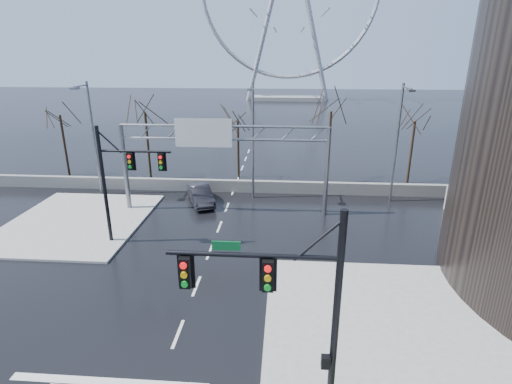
# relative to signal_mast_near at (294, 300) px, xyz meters

# --- Properties ---
(ground) EXTENTS (260.00, 260.00, 0.00)m
(ground) POSITION_rel_signal_mast_near_xyz_m (-5.14, 4.04, -4.87)
(ground) COLOR black
(ground) RESTS_ON ground
(sidewalk_right_ext) EXTENTS (12.00, 10.00, 0.15)m
(sidewalk_right_ext) POSITION_rel_signal_mast_near_xyz_m (4.86, 6.04, -4.80)
(sidewalk_right_ext) COLOR gray
(sidewalk_right_ext) RESTS_ON ground
(sidewalk_far) EXTENTS (10.00, 12.00, 0.15)m
(sidewalk_far) POSITION_rel_signal_mast_near_xyz_m (-16.14, 16.04, -4.80)
(sidewalk_far) COLOR gray
(sidewalk_far) RESTS_ON ground
(barrier_wall) EXTENTS (52.00, 0.50, 1.10)m
(barrier_wall) POSITION_rel_signal_mast_near_xyz_m (-5.14, 24.04, -4.32)
(barrier_wall) COLOR slate
(barrier_wall) RESTS_ON ground
(signal_mast_near) EXTENTS (5.52, 0.41, 8.00)m
(signal_mast_near) POSITION_rel_signal_mast_near_xyz_m (0.00, 0.00, 0.00)
(signal_mast_near) COLOR black
(signal_mast_near) RESTS_ON ground
(signal_mast_far) EXTENTS (4.72, 0.41, 8.00)m
(signal_mast_far) POSITION_rel_signal_mast_near_xyz_m (-11.01, 13.00, -0.04)
(signal_mast_far) COLOR black
(signal_mast_far) RESTS_ON ground
(sign_gantry) EXTENTS (16.36, 0.40, 7.60)m
(sign_gantry) POSITION_rel_signal_mast_near_xyz_m (-5.52, 19.00, 0.31)
(sign_gantry) COLOR slate
(sign_gantry) RESTS_ON ground
(streetlight_left) EXTENTS (0.50, 2.55, 10.00)m
(streetlight_left) POSITION_rel_signal_mast_near_xyz_m (-17.14, 22.20, 1.01)
(streetlight_left) COLOR slate
(streetlight_left) RESTS_ON ground
(streetlight_mid) EXTENTS (0.50, 2.55, 10.00)m
(streetlight_mid) POSITION_rel_signal_mast_near_xyz_m (-3.14, 22.20, 1.01)
(streetlight_mid) COLOR slate
(streetlight_mid) RESTS_ON ground
(streetlight_right) EXTENTS (0.50, 2.55, 10.00)m
(streetlight_right) POSITION_rel_signal_mast_near_xyz_m (8.86, 22.20, 1.01)
(streetlight_right) COLOR slate
(streetlight_right) RESTS_ON ground
(tree_far_left) EXTENTS (3.50, 3.50, 7.00)m
(tree_far_left) POSITION_rel_signal_mast_near_xyz_m (-23.14, 28.04, 0.70)
(tree_far_left) COLOR black
(tree_far_left) RESTS_ON ground
(tree_left) EXTENTS (3.75, 3.75, 7.50)m
(tree_left) POSITION_rel_signal_mast_near_xyz_m (-14.14, 27.54, 1.10)
(tree_left) COLOR black
(tree_left) RESTS_ON ground
(tree_center) EXTENTS (3.25, 3.25, 6.50)m
(tree_center) POSITION_rel_signal_mast_near_xyz_m (-5.14, 28.54, 0.30)
(tree_center) COLOR black
(tree_center) RESTS_ON ground
(tree_right) EXTENTS (3.90, 3.90, 7.80)m
(tree_right) POSITION_rel_signal_mast_near_xyz_m (3.86, 27.54, 1.34)
(tree_right) COLOR black
(tree_right) RESTS_ON ground
(tree_far_right) EXTENTS (3.40, 3.40, 6.80)m
(tree_far_right) POSITION_rel_signal_mast_near_xyz_m (11.86, 28.04, 0.54)
(tree_far_right) COLOR black
(tree_far_right) RESTS_ON ground
(car) EXTENTS (3.32, 4.96, 1.55)m
(car) POSITION_rel_signal_mast_near_xyz_m (-7.50, 20.76, -4.10)
(car) COLOR black
(car) RESTS_ON ground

